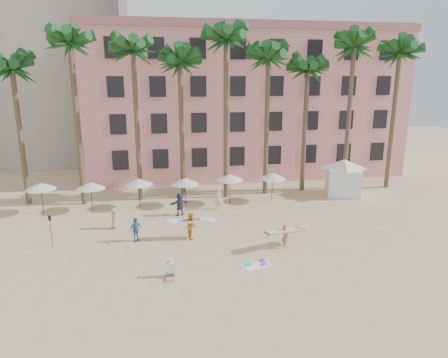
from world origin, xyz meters
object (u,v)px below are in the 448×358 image
object	(u,v)px
pink_hotel	(242,103)
cabana	(343,174)
carrier_yellow	(285,234)
carrier_white	(191,225)

from	to	relation	value
pink_hotel	cabana	distance (m)	15.81
cabana	carrier_yellow	bearing A→B (deg)	-130.77
pink_hotel	cabana	world-z (taller)	pink_hotel
carrier_yellow	carrier_white	xyz separation A→B (m)	(-6.06, 2.61, 0.03)
carrier_yellow	carrier_white	bearing A→B (deg)	156.67
carrier_yellow	cabana	bearing A→B (deg)	49.23
pink_hotel	cabana	size ratio (longest dim) A/B	6.23
cabana	carrier_white	distance (m)	17.55
carrier_white	carrier_yellow	bearing A→B (deg)	-23.33
cabana	carrier_yellow	size ratio (longest dim) A/B	1.85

